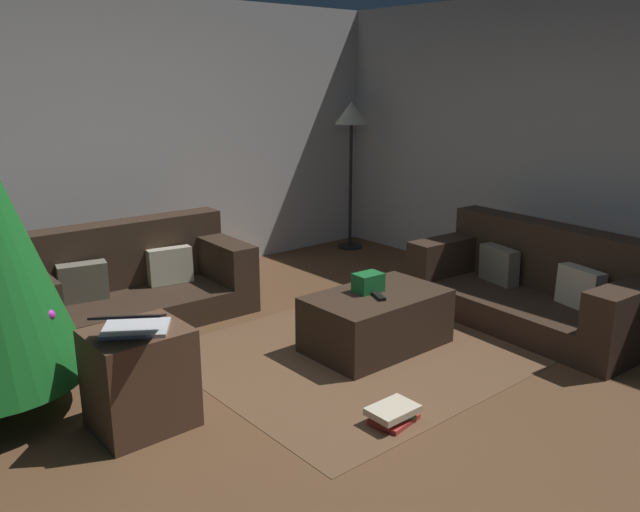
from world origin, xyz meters
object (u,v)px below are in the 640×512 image
gift_box (368,282)px  laptop (133,324)px  ottoman (376,320)px  book_stack (393,414)px  couch_right (536,287)px  tv_remote (378,296)px  side_table (140,379)px  corner_lamp (351,124)px  couch_left (129,283)px

gift_box → laptop: 1.80m
ottoman → book_stack: bearing=-129.6°
book_stack → gift_box: bearing=53.5°
laptop → book_stack: 1.52m
couch_right → tv_remote: bearing=78.3°
side_table → book_stack: size_ratio=1.93×
laptop → corner_lamp: 4.25m
tv_remote → couch_right: bearing=7.7°
couch_right → ottoman: 1.40m
laptop → book_stack: size_ratio=1.81×
couch_right → couch_left: bearing=52.4°
laptop → book_stack: bearing=-36.4°
couch_left → side_table: 1.76m
ottoman → laptop: laptop is taller
couch_left → corner_lamp: size_ratio=1.12×
ottoman → tv_remote: tv_remote is taller
laptop → corner_lamp: (3.58, 2.18, 0.76)m
ottoman → laptop: size_ratio=1.85×
gift_box → laptop: bearing=-178.1°
couch_left → couch_right: 3.24m
couch_right → side_table: 3.14m
side_table → laptop: laptop is taller
side_table → ottoman: bearing=-2.2°
side_table → corner_lamp: corner_lamp is taller
ottoman → corner_lamp: 3.06m
laptop → corner_lamp: corner_lamp is taller
side_table → laptop: (-0.03, -0.05, 0.35)m
tv_remote → corner_lamp: bearing=74.5°
couch_right → side_table: couch_right is taller
couch_right → corner_lamp: corner_lamp is taller
couch_right → tv_remote: (-1.38, 0.39, 0.13)m
side_table → corner_lamp: (3.54, 2.12, 1.10)m
ottoman → book_stack: size_ratio=3.35×
side_table → laptop: size_ratio=1.06×
corner_lamp → ottoman: bearing=-128.9°
ottoman → corner_lamp: (1.77, 2.19, 1.19)m
ottoman → side_table: bearing=177.8°
ottoman → book_stack: ottoman is taller
couch_right → ottoman: bearing=75.0°
gift_box → book_stack: bearing=-126.5°
ottoman → tv_remote: 0.23m
couch_left → book_stack: bearing=101.7°
couch_right → book_stack: couch_right is taller
ottoman → laptop: 1.86m
book_stack → laptop: bearing=143.6°
gift_box → couch_right: bearing=-21.6°
tv_remote → side_table: bearing=-161.1°
gift_box → side_table: side_table is taller
ottoman → laptop: bearing=179.5°
gift_box → corner_lamp: size_ratio=0.12×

